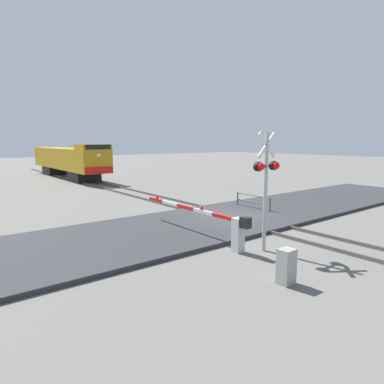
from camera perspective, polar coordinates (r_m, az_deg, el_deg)
ground_plane at (r=17.90m, az=6.72°, el=-4.54°), size 160.00×160.00×0.00m
rail_track_left at (r=17.39m, az=5.04°, el=-4.65°), size 0.08×80.00×0.15m
rail_track_right at (r=18.38m, az=8.32°, el=-3.98°), size 0.08×80.00×0.15m
road_surface at (r=17.88m, az=6.72°, el=-4.28°), size 36.00×6.31×0.17m
locomotive at (r=40.03m, az=-20.16°, el=5.12°), size 2.81×17.47×3.77m
crossing_signal at (r=12.46m, az=12.46°, el=2.45°), size 1.18×0.33×4.39m
crossing_gate at (r=13.14m, az=4.89°, el=-5.40°), size 0.36×6.73×1.39m
utility_cabinet at (r=10.18m, az=15.67°, el=-12.04°), size 0.46×0.39×1.03m
guard_railing at (r=20.05m, az=10.30°, el=-1.39°), size 0.08×2.58×0.95m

